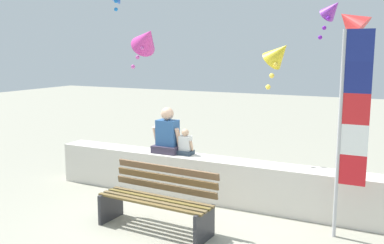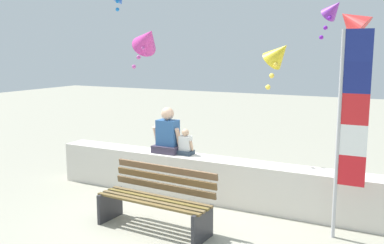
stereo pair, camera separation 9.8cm
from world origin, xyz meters
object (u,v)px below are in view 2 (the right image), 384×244
object	(u,v)px
kite_red	(352,22)
flag_banner	(349,120)
person_child	(185,144)
kite_magenta	(148,39)
kite_purple	(333,9)
kite_yellow	(279,54)
person_adult	(168,135)
park_bench	(157,200)

from	to	relation	value
kite_red	flag_banner	bearing A→B (deg)	-81.85
person_child	kite_magenta	xyz separation A→B (m)	(-1.21, 0.70, 1.87)
flag_banner	kite_red	world-z (taller)	kite_red
kite_purple	person_child	bearing A→B (deg)	-133.44
person_child	kite_yellow	size ratio (longest dim) A/B	0.54
person_adult	person_child	xyz separation A→B (m)	(0.36, 0.00, -0.14)
flag_banner	kite_yellow	xyz separation A→B (m)	(-1.29, 1.13, 0.85)
park_bench	flag_banner	distance (m)	2.88
kite_magenta	kite_yellow	bearing A→B (deg)	-4.93
person_adult	person_child	world-z (taller)	person_adult
person_child	kite_magenta	world-z (taller)	kite_magenta
person_adult	person_child	size ratio (longest dim) A/B	1.79
person_adult	person_child	distance (m)	0.39
park_bench	flag_banner	bearing A→B (deg)	18.80
kite_magenta	kite_red	xyz separation A→B (m)	(3.69, 0.73, 0.26)
person_child	park_bench	bearing A→B (deg)	-77.91
kite_yellow	kite_purple	bearing A→B (deg)	72.00
flag_banner	kite_magenta	world-z (taller)	kite_magenta
person_child	kite_yellow	bearing A→B (deg)	17.30
park_bench	kite_red	bearing A→B (deg)	53.56
kite_purple	person_adult	bearing A→B (deg)	-138.06
kite_purple	flag_banner	bearing A→B (deg)	-75.41
park_bench	kite_yellow	size ratio (longest dim) A/B	2.07
kite_red	person_adult	bearing A→B (deg)	-153.26
kite_magenta	kite_yellow	xyz separation A→B (m)	(2.70, -0.23, -0.28)
person_adult	flag_banner	bearing A→B (deg)	-11.85
flag_banner	kite_magenta	distance (m)	4.36
flag_banner	kite_yellow	size ratio (longest dim) A/B	3.33
person_child	flag_banner	xyz separation A→B (m)	(2.78, -0.66, 0.73)
kite_magenta	park_bench	bearing A→B (deg)	-55.21
person_adult	kite_purple	xyz separation A→B (m)	(2.41, 2.16, 2.27)
person_adult	kite_magenta	size ratio (longest dim) A/B	0.88
park_bench	kite_red	size ratio (longest dim) A/B	1.91
person_child	flag_banner	distance (m)	2.95
kite_magenta	kite_purple	distance (m)	3.61
flag_banner	kite_red	xyz separation A→B (m)	(-0.30, 2.09, 1.40)
person_adult	kite_purple	world-z (taller)	kite_purple
park_bench	person_adult	size ratio (longest dim) A/B	2.14
kite_magenta	person_child	bearing A→B (deg)	-30.11
person_adult	kite_magenta	world-z (taller)	kite_magenta
flag_banner	kite_red	distance (m)	2.53
kite_red	kite_yellow	size ratio (longest dim) A/B	1.08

